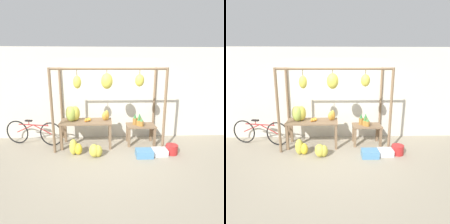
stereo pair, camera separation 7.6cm
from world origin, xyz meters
The scene contains 15 objects.
ground_plane centered at (0.00, 0.00, 0.00)m, with size 20.00×20.00×0.00m, color gray.
shop_wall_back centered at (0.00, 1.48, 1.40)m, with size 8.00×0.08×2.80m.
stall_awning centered at (0.01, 0.54, 1.61)m, with size 2.96×1.23×2.21m.
display_table_main centered at (-0.63, 0.76, 0.62)m, with size 1.43×0.66×0.74m.
display_table_side centered at (0.93, 0.83, 0.45)m, with size 0.83×0.53×0.58m.
banana_pile_on_table centered at (-1.02, 0.77, 0.95)m, with size 0.47×0.44×0.43m.
orange_pile centered at (-0.58, 0.75, 0.78)m, with size 0.18×0.21×0.09m.
pineapple_cluster centered at (0.86, 0.82, 0.71)m, with size 0.29×0.29×0.33m.
banana_pile_ground_left centered at (-0.88, 0.18, 0.19)m, with size 0.41×0.28×0.42m.
banana_pile_ground_right centered at (-0.35, 0.04, 0.16)m, with size 0.42×0.35×0.34m.
fruit_crate_white centered at (0.88, 0.00, 0.09)m, with size 0.42×0.33×0.18m.
blue_bucket centered at (1.63, 0.13, 0.12)m, with size 0.31×0.31×0.25m.
parked_bicycle centered at (-2.17, 0.90, 0.37)m, with size 1.74×0.39×0.74m.
papaya_pile centered at (-0.08, 0.81, 0.88)m, with size 0.25×0.23×0.29m.
fruit_crate_purple centered at (1.30, 0.08, 0.08)m, with size 0.38×0.30×0.16m.
Camera 2 is at (-0.04, -4.34, 2.23)m, focal length 30.00 mm.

